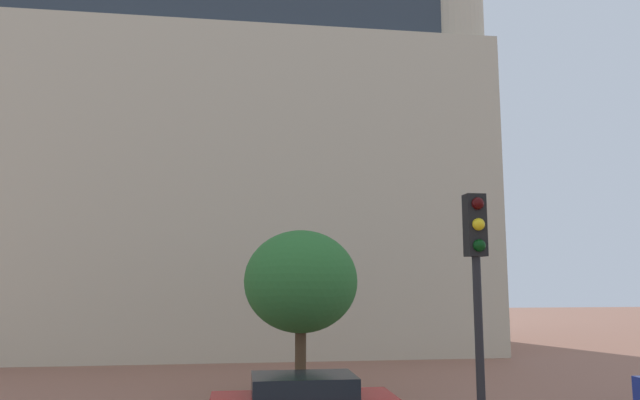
# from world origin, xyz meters

# --- Properties ---
(landmark_building) EXTENTS (26.88, 15.36, 31.90)m
(landmark_building) POSITION_xyz_m (-3.59, 30.38, 9.28)
(landmark_building) COLOR beige
(landmark_building) RESTS_ON ground_plane
(traffic_light_pole) EXTENTS (0.28, 0.34, 4.68)m
(traffic_light_pole) POSITION_xyz_m (1.21, 5.56, 3.27)
(traffic_light_pole) COLOR black
(traffic_light_pole) RESTS_ON ground_plane
(tree_curb_far) EXTENTS (3.34, 3.34, 4.93)m
(tree_curb_far) POSITION_xyz_m (-0.37, 14.79, 3.41)
(tree_curb_far) COLOR #4C3823
(tree_curb_far) RESTS_ON ground_plane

